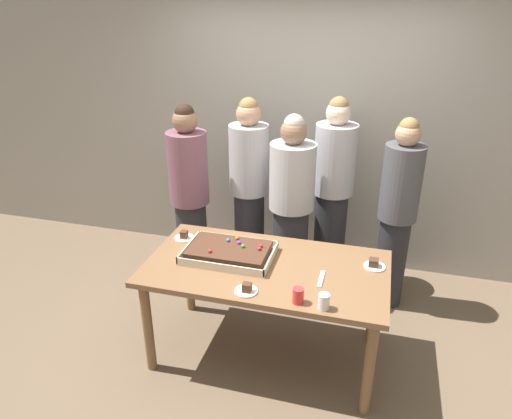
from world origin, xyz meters
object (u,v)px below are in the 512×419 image
at_px(sheet_cake, 229,252).
at_px(person_striped_tie_right, 190,196).
at_px(person_green_shirt_behind, 249,190).
at_px(plated_slice_near_left, 184,236).
at_px(drink_cup_middle, 298,296).
at_px(cake_server_utensil, 321,279).
at_px(plated_slice_far_left, 246,290).
at_px(drink_cup_nearest, 324,301).
at_px(person_serving_front, 333,191).
at_px(party_table, 266,277).
at_px(person_back_corner, 291,208).
at_px(person_far_right_suit, 397,213).
at_px(plated_slice_near_right, 374,265).

bearing_deg(sheet_cake, person_striped_tie_right, 129.81).
distance_m(person_green_shirt_behind, person_striped_tie_right, 0.53).
height_order(person_green_shirt_behind, person_striped_tie_right, person_green_shirt_behind).
bearing_deg(person_striped_tie_right, plated_slice_near_left, -21.76).
height_order(plated_slice_near_left, drink_cup_middle, drink_cup_middle).
relative_size(cake_server_utensil, person_green_shirt_behind, 0.12).
relative_size(plated_slice_far_left, drink_cup_nearest, 1.50).
bearing_deg(sheet_cake, person_green_shirt_behind, 97.86).
xyz_separation_m(person_serving_front, person_striped_tie_right, (-1.20, -0.41, -0.02)).
distance_m(party_table, plated_slice_far_left, 0.36).
bearing_deg(drink_cup_middle, party_table, 128.87).
height_order(person_green_shirt_behind, person_back_corner, person_green_shirt_behind).
height_order(plated_slice_near_left, person_far_right_suit, person_far_right_suit).
xyz_separation_m(drink_cup_middle, person_serving_front, (0.02, 1.54, 0.08)).
bearing_deg(cake_server_utensil, plated_slice_far_left, -148.24).
relative_size(plated_slice_near_right, person_serving_front, 0.09).
xyz_separation_m(party_table, person_back_corner, (0.01, 0.83, 0.17)).
bearing_deg(plated_slice_near_left, drink_cup_nearest, -27.37).
xyz_separation_m(person_striped_tie_right, person_back_corner, (0.89, 0.06, -0.03)).
relative_size(plated_slice_near_right, person_far_right_suit, 0.09).
xyz_separation_m(party_table, drink_cup_middle, (0.29, -0.36, 0.14)).
bearing_deg(person_back_corner, plated_slice_far_left, 18.30).
xyz_separation_m(plated_slice_near_left, person_serving_front, (1.02, 0.96, 0.11)).
bearing_deg(plated_slice_near_right, person_green_shirt_behind, 143.50).
height_order(plated_slice_near_right, person_back_corner, person_back_corner).
bearing_deg(person_back_corner, plated_slice_near_right, 68.68).
distance_m(party_table, person_serving_front, 1.24).
bearing_deg(party_table, person_back_corner, 89.55).
xyz_separation_m(sheet_cake, drink_cup_nearest, (0.74, -0.43, 0.01)).
xyz_separation_m(person_serving_front, person_back_corner, (-0.30, -0.35, -0.05)).
xyz_separation_m(party_table, person_far_right_suit, (0.87, 0.94, 0.19)).
height_order(plated_slice_near_left, person_striped_tie_right, person_striped_tie_right).
distance_m(drink_cup_middle, person_green_shirt_behind, 1.57).
relative_size(person_striped_tie_right, person_back_corner, 1.02).
relative_size(plated_slice_far_left, person_striped_tie_right, 0.09).
bearing_deg(drink_cup_middle, person_green_shirt_behind, 117.19).
bearing_deg(party_table, plated_slice_far_left, -97.22).
xyz_separation_m(plated_slice_near_right, person_far_right_suit, (0.14, 0.75, 0.07)).
xyz_separation_m(plated_slice_far_left, person_striped_tie_right, (-0.85, 1.11, 0.09)).
bearing_deg(person_serving_front, plated_slice_near_left, -18.83).
distance_m(drink_cup_nearest, cake_server_utensil, 0.32).
height_order(plated_slice_far_left, person_striped_tie_right, person_striped_tie_right).
bearing_deg(plated_slice_near_left, cake_server_utensil, -14.72).
bearing_deg(person_green_shirt_behind, person_back_corner, 57.04).
bearing_deg(sheet_cake, plated_slice_far_left, -57.99).
relative_size(plated_slice_far_left, person_green_shirt_behind, 0.09).
height_order(sheet_cake, plated_slice_near_left, sheet_cake).
distance_m(party_table, plated_slice_near_left, 0.75).
bearing_deg(plated_slice_near_right, sheet_cake, -172.57).
bearing_deg(person_far_right_suit, person_serving_front, -61.09).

